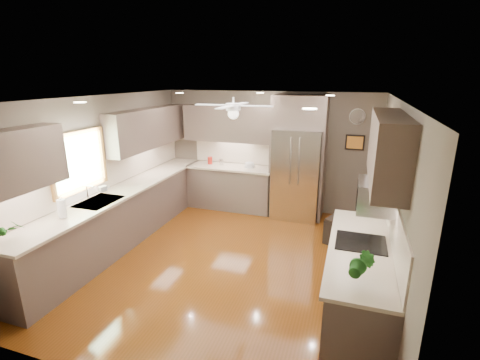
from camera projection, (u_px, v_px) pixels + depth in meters
The scene contains 26 objects.
floor at pixel (228, 260), 5.50m from camera, with size 5.00×5.00×0.00m, color #552B0B.
ceiling at pixel (226, 98), 4.78m from camera, with size 5.00×5.00×0.00m, color white.
wall_back at pixel (268, 151), 7.42m from camera, with size 4.50×4.50×0.00m, color brown.
wall_front at pixel (122, 271), 2.87m from camera, with size 4.50×4.50×0.00m, color brown.
wall_left at pixel (101, 172), 5.82m from camera, with size 5.00×5.00×0.00m, color brown.
wall_right at pixel (391, 201), 4.46m from camera, with size 5.00×5.00×0.00m, color brown.
canister_a at pixel (210, 160), 7.61m from camera, with size 0.10×0.10×0.16m, color maroon.
canister_b at pixel (221, 162), 7.52m from camera, with size 0.08×0.08×0.13m, color silver.
soap_bottle at pixel (104, 188), 5.67m from camera, with size 0.08×0.09×0.19m, color white.
potted_plant_left at pixel (10, 229), 4.00m from camera, with size 0.17×0.12×0.33m, color #184E16.
potted_plant_right at pixel (362, 265), 3.20m from camera, with size 0.20×0.16×0.36m, color #184E16.
bowl at pixel (249, 167), 7.30m from camera, with size 0.22×0.22×0.05m, color beige.
left_run at pixel (126, 213), 6.09m from camera, with size 0.65×4.70×1.45m.
back_run at pixel (231, 186), 7.58m from camera, with size 1.85×0.65×1.45m.
uppers at pixel (200, 133), 5.83m from camera, with size 4.50×4.70×0.95m.
window at pixel (78, 161), 5.27m from camera, with size 0.05×1.12×0.92m.
sink at pixel (99, 203), 5.37m from camera, with size 0.50×0.70×0.32m.
refrigerator at pixel (298, 160), 6.91m from camera, with size 1.06×0.75×2.45m.
right_run at pixel (359, 282), 4.05m from camera, with size 0.70×2.20×1.45m.
microwave at pixel (376, 196), 3.97m from camera, with size 0.43×0.55×0.34m.
ceiling_fan at pixel (233, 109), 5.10m from camera, with size 1.18×1.18×0.32m.
recessed_lights at pixel (233, 97), 5.16m from camera, with size 2.84×3.14×0.01m.
wall_clock at pixel (357, 117), 6.64m from camera, with size 0.30×0.03×0.30m.
framed_print at pixel (355, 142), 6.78m from camera, with size 0.36×0.03×0.30m.
stool at pixel (338, 231), 5.96m from camera, with size 0.49×0.49×0.46m.
paper_towel at pixel (62, 208), 4.68m from camera, with size 0.11×0.11×0.27m.
Camera 1 is at (1.72, -4.60, 2.79)m, focal length 26.00 mm.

